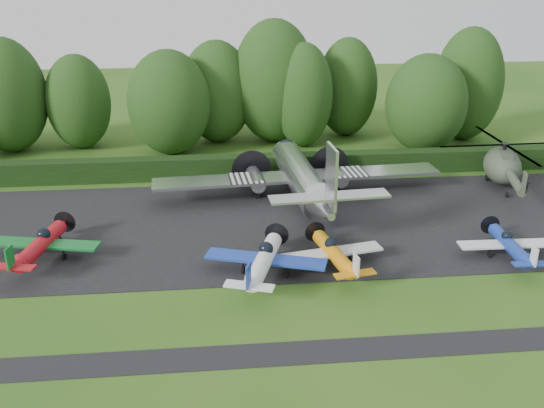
{
  "coord_description": "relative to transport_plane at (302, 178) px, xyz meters",
  "views": [
    {
      "loc": [
        -4.17,
        -31.66,
        19.12
      ],
      "look_at": [
        -0.31,
        8.15,
        2.5
      ],
      "focal_mm": 40.0,
      "sensor_mm": 36.0,
      "label": 1
    }
  ],
  "objects": [
    {
      "name": "ground",
      "position": [
        -2.72,
        -14.26,
        -2.16
      ],
      "size": [
        160.0,
        160.0,
        0.0
      ],
      "primitive_type": "plane",
      "color": "#275517",
      "rests_on": "ground"
    },
    {
      "name": "apron",
      "position": [
        -2.72,
        -4.26,
        -2.16
      ],
      "size": [
        70.0,
        18.0,
        0.01
      ],
      "primitive_type": "cube",
      "color": "black",
      "rests_on": "ground"
    },
    {
      "name": "taxiway_verge",
      "position": [
        -2.72,
        -20.26,
        -2.16
      ],
      "size": [
        70.0,
        2.0,
        0.0
      ],
      "primitive_type": "cube",
      "color": "black",
      "rests_on": "ground"
    },
    {
      "name": "hedgerow",
      "position": [
        -2.72,
        6.74,
        -2.16
      ],
      "size": [
        90.0,
        1.6,
        2.0
      ],
      "primitive_type": "cube",
      "color": "black",
      "rests_on": "ground"
    },
    {
      "name": "transport_plane",
      "position": [
        0.0,
        0.0,
        0.0
      ],
      "size": [
        24.22,
        18.57,
        7.76
      ],
      "rotation": [
        0.0,
        0.0,
        -0.07
      ],
      "color": "silver",
      "rests_on": "ground"
    },
    {
      "name": "light_plane_red",
      "position": [
        -18.74,
        -8.51,
        -0.97
      ],
      "size": [
        7.49,
        7.87,
        2.88
      ],
      "rotation": [
        0.0,
        0.0,
        0.21
      ],
      "color": "#AF1018",
      "rests_on": "ground"
    },
    {
      "name": "light_plane_white",
      "position": [
        -4.15,
        -12.22,
        -0.92
      ],
      "size": [
        7.8,
        8.2,
        3.0
      ],
      "rotation": [
        0.0,
        0.0,
        0.31
      ],
      "color": "white",
      "rests_on": "ground"
    },
    {
      "name": "light_plane_orange",
      "position": [
        0.5,
        -11.45,
        -1.06
      ],
      "size": [
        6.93,
        7.29,
        2.66
      ],
      "rotation": [
        0.0,
        0.0,
        -0.2
      ],
      "color": "orange",
      "rests_on": "ground"
    },
    {
      "name": "light_plane_blue",
      "position": [
        12.49,
        -11.25,
        -1.12
      ],
      "size": [
        6.51,
        6.85,
        2.5
      ],
      "rotation": [
        0.0,
        0.0,
        0.03
      ],
      "color": "navy",
      "rests_on": "ground"
    },
    {
      "name": "helicopter",
      "position": [
        18.19,
        2.35,
        -0.11
      ],
      "size": [
        11.87,
        13.9,
        3.82
      ],
      "rotation": [
        0.0,
        0.0,
        0.24
      ],
      "color": "#374233",
      "rests_on": "ground"
    },
    {
      "name": "tree_0",
      "position": [
        -6.55,
        18.41,
        3.26
      ],
      "size": [
        7.63,
        7.63,
        10.87
      ],
      "color": "black",
      "rests_on": "ground"
    },
    {
      "name": "tree_1",
      "position": [
        14.53,
        12.85,
        2.83
      ],
      "size": [
        8.24,
        8.24,
        10.0
      ],
      "color": "black",
      "rests_on": "ground"
    },
    {
      "name": "tree_2",
      "position": [
        -0.46,
        18.07,
        4.33
      ],
      "size": [
        8.82,
        8.82,
        13.0
      ],
      "color": "black",
      "rests_on": "ground"
    },
    {
      "name": "tree_4",
      "position": [
        -20.84,
        17.44,
        2.71
      ],
      "size": [
        6.57,
        6.57,
        9.78
      ],
      "color": "black",
      "rests_on": "ground"
    },
    {
      "name": "tree_5",
      "position": [
        7.78,
        19.49,
        3.24
      ],
      "size": [
        6.62,
        6.62,
        10.83
      ],
      "color": "black",
      "rests_on": "ground"
    },
    {
      "name": "tree_6",
      "position": [
        20.37,
        16.68,
        3.88
      ],
      "size": [
        7.36,
        7.36,
        12.11
      ],
      "color": "black",
      "rests_on": "ground"
    },
    {
      "name": "tree_7",
      "position": [
        -11.38,
        14.65,
        3.08
      ],
      "size": [
        8.32,
        8.32,
        10.51
      ],
      "color": "black",
      "rests_on": "ground"
    },
    {
      "name": "tree_9",
      "position": [
        -27.7,
        16.87,
        3.64
      ],
      "size": [
        7.99,
        7.99,
        11.64
      ],
      "color": "black",
      "rests_on": "ground"
    },
    {
      "name": "tree_11",
      "position": [
        2.35,
        15.81,
        3.26
      ],
      "size": [
        6.19,
        6.19,
        10.88
      ],
      "color": "black",
      "rests_on": "ground"
    }
  ]
}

